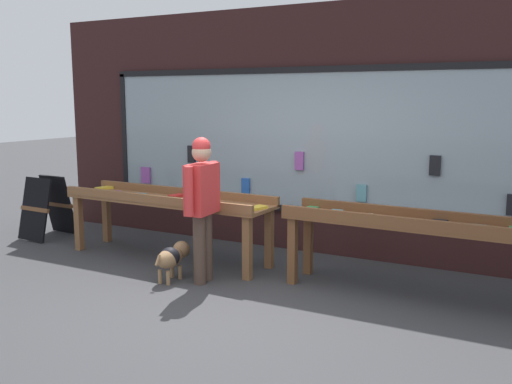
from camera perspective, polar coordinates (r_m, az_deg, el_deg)
name	(u,v)px	position (r m, az deg, el deg)	size (l,w,h in m)	color
ground_plane	(228,308)	(5.72, -2.84, -11.51)	(40.00, 40.00, 0.00)	#38383A
shopfront_facade	(323,133)	(7.50, 6.68, 5.92)	(8.52, 0.29, 3.22)	#331919
display_table_left	(168,204)	(7.32, -8.80, -1.19)	(2.85, 0.75, 0.87)	brown
display_table_right	(419,230)	(6.02, 16.01, -3.68)	(2.85, 0.65, 0.89)	brown
person_browsing	(202,199)	(6.29, -5.41, -0.72)	(0.25, 0.65, 1.62)	#4C382D
small_dog	(172,257)	(6.53, -8.40, -6.42)	(0.24, 0.61, 0.41)	#99724C
sandwich_board_sign	(47,207)	(8.94, -20.18, -1.40)	(0.59, 0.69, 0.89)	black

